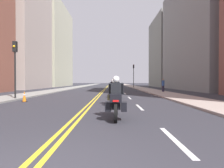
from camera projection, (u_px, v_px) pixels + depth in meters
The scene contains 21 objects.
ground_plane at pixel (108, 87), 50.65m from camera, with size 264.00×264.00×0.00m, color #2E2D34.
sidewalk_left at pixel (80, 87), 50.68m from camera, with size 2.97×144.00×0.12m, color gray.
sidewalk_right at pixel (135, 87), 50.62m from camera, with size 2.97×144.00×0.12m, color #A8958B.
centreline_yellow_inner at pixel (107, 87), 50.65m from camera, with size 0.12×132.00×0.01m, color yellow.
centreline_yellow_outer at pixel (108, 87), 50.65m from camera, with size 0.12×132.00×0.01m, color yellow.
lane_dashes_white at pixel (122, 90), 31.64m from camera, with size 0.14×56.40×0.01m.
building_left_1 at pixel (22, 12), 38.37m from camera, with size 7.85×14.21×30.24m.
building_right_1 at pixel (203, 34), 32.97m from camera, with size 7.78×20.92×19.00m.
building_left_2 at pixel (54, 47), 58.48m from camera, with size 7.54×21.78×23.75m.
building_right_2 at pixel (167, 53), 52.43m from camera, with size 6.75×15.49×18.24m.
motorcycle_0 at pixel (117, 101), 7.31m from camera, with size 0.77×2.30×1.61m.
motorcycle_1 at pixel (114, 94), 11.58m from camera, with size 0.78×2.08×1.57m.
motorcycle_2 at pixel (117, 90), 16.27m from camera, with size 0.78×2.21×1.65m.
motorcycle_3 at pixel (116, 88), 21.04m from camera, with size 0.77×2.30×1.59m.
motorcycle_4 at pixel (113, 87), 25.56m from camera, with size 0.77×2.17×1.57m.
motorcycle_5 at pixel (113, 86), 29.75m from camera, with size 0.78×2.23×1.64m.
motorcycle_6 at pixel (114, 86), 34.38m from camera, with size 0.77×2.09×1.60m.
traffic_cone_0 at pixel (25, 96), 13.47m from camera, with size 0.31×0.31×0.77m.
traffic_light_near at pixel (16, 59), 14.91m from camera, with size 0.28×0.38×4.45m.
traffic_light_far at pixel (134, 72), 42.71m from camera, with size 0.28×0.38×5.11m.
pedestrian_0 at pixel (164, 85), 24.75m from camera, with size 0.39×0.42×1.77m.
Camera 1 is at (1.33, -2.63, 1.40)m, focal length 31.39 mm.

